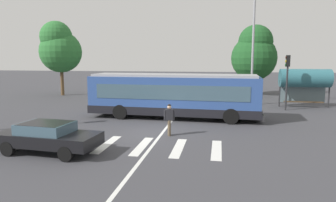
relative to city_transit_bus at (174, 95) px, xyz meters
The scene contains 16 objects.
ground_plane 4.68m from the city_transit_bus, 95.61° to the right, with size 160.00×160.00×0.00m, color #3D3D42.
city_transit_bus is the anchor object (origin of this frame).
pedestrian_crossing_street 4.89m from the city_transit_bus, 84.06° to the right, with size 0.56×0.35×1.72m.
foreground_sedan 9.71m from the city_transit_bus, 116.11° to the right, with size 4.64×2.20×1.35m.
parked_car_teal 14.21m from the city_transit_bus, 121.92° to the left, with size 2.09×4.60×1.35m.
parked_car_charcoal 13.23m from the city_transit_bus, 111.77° to the left, with size 2.03×4.58×1.35m.
parked_car_white 11.93m from the city_transit_bus, 100.28° to the left, with size 2.11×4.61×1.35m.
parked_car_silver 12.16m from the city_transit_bus, 87.52° to the left, with size 2.06×4.59×1.35m.
parked_car_champagne 12.58m from the city_transit_bus, 75.06° to the left, with size 2.05×4.59×1.35m.
traffic_light_far_corner 9.74m from the city_transit_bus, 29.61° to the left, with size 0.33×0.32×4.39m.
bus_stop_shelter 12.24m from the city_transit_bus, 33.16° to the left, with size 4.09×1.54×3.25m.
twin_arm_street_lamp 10.20m from the city_transit_bus, 50.42° to the left, with size 4.61×0.32×9.55m.
background_tree_left 18.54m from the city_transit_bus, 142.98° to the left, with size 4.60×4.60×8.20m.
background_tree_right 16.59m from the city_transit_bus, 65.08° to the left, with size 5.04×5.04×7.85m.
crosswalk_painted_stripes 7.20m from the city_transit_bus, 93.64° to the right, with size 7.45×3.08×0.01m.
lane_center_line 2.86m from the city_transit_bus, 89.38° to the right, with size 0.16×24.00×0.01m, color silver.
Camera 1 is at (3.56, -16.09, 4.11)m, focal length 32.29 mm.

